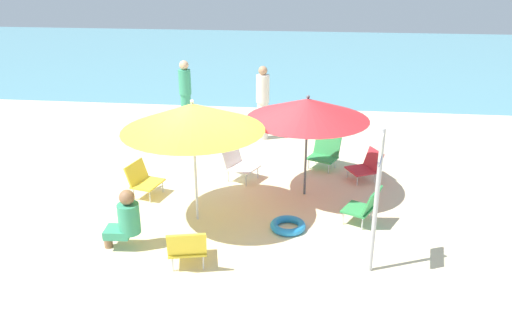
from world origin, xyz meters
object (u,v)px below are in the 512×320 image
at_px(umbrella_red, 308,109).
at_px(warning_sign, 378,180).
at_px(beach_chair_a, 367,165).
at_px(person_a, 185,95).
at_px(beach_chair_b, 187,246).
at_px(swim_ring, 288,226).
at_px(beach_chair_f, 365,206).
at_px(umbrella_yellow, 193,117).
at_px(beach_chair_e, 238,163).
at_px(beach_chair_d, 325,152).
at_px(person_b, 263,103).
at_px(person_c, 125,219).
at_px(beach_chair_c, 143,179).

bearing_deg(umbrella_red, warning_sign, -67.55).
bearing_deg(beach_chair_a, person_a, -57.88).
bearing_deg(beach_chair_b, swim_ring, -60.46).
relative_size(warning_sign, swim_ring, 3.64).
bearing_deg(beach_chair_f, umbrella_yellow, 29.71).
bearing_deg(beach_chair_e, beach_chair_a, 30.89).
bearing_deg(beach_chair_b, umbrella_yellow, -5.36).
relative_size(beach_chair_d, person_b, 0.42).
bearing_deg(swim_ring, person_b, 101.25).
bearing_deg(beach_chair_b, person_a, 1.26).
bearing_deg(person_c, beach_chair_e, -119.45).
relative_size(beach_chair_f, person_c, 0.71).
xyz_separation_m(umbrella_yellow, person_c, (-0.81, -0.95, -1.25)).
height_order(umbrella_yellow, beach_chair_e, umbrella_yellow).
bearing_deg(swim_ring, beach_chair_a, 56.56).
xyz_separation_m(person_c, swim_ring, (2.26, 0.80, -0.40)).
xyz_separation_m(beach_chair_f, swim_ring, (-1.17, -0.29, -0.27)).
relative_size(beach_chair_d, person_c, 0.77).
bearing_deg(person_b, beach_chair_b, -1.56).
distance_m(beach_chair_d, beach_chair_e, 1.81).
relative_size(beach_chair_a, person_b, 0.42).
relative_size(umbrella_yellow, swim_ring, 3.92).
bearing_deg(person_a, beach_chair_e, -48.74).
height_order(umbrella_red, swim_ring, umbrella_red).
bearing_deg(beach_chair_e, person_a, 146.11).
xyz_separation_m(umbrella_yellow, swim_ring, (1.46, -0.16, -1.65)).
bearing_deg(person_c, warning_sign, 172.79).
height_order(beach_chair_a, beach_chair_e, beach_chair_e).
relative_size(person_c, swim_ring, 1.66).
xyz_separation_m(beach_chair_d, person_b, (-1.41, 1.55, 0.53)).
bearing_deg(umbrella_red, swim_ring, -99.76).
height_order(umbrella_yellow, umbrella_red, umbrella_yellow).
distance_m(beach_chair_f, swim_ring, 1.23).
relative_size(beach_chair_b, beach_chair_c, 1.08).
relative_size(beach_chair_d, beach_chair_e, 0.94).
height_order(beach_chair_b, person_c, person_c).
distance_m(warning_sign, swim_ring, 1.97).
bearing_deg(person_a, beach_chair_f, -37.63).
relative_size(beach_chair_a, beach_chair_d, 1.00).
bearing_deg(beach_chair_b, person_c, 56.39).
xyz_separation_m(person_a, warning_sign, (3.86, -5.49, 0.45)).
relative_size(beach_chair_a, person_a, 0.41).
relative_size(umbrella_yellow, person_a, 1.27).
bearing_deg(person_a, beach_chair_c, -78.39).
relative_size(beach_chair_a, beach_chair_e, 0.95).
distance_m(beach_chair_e, person_a, 3.24).
xyz_separation_m(umbrella_red, beach_chair_e, (-1.26, 0.51, -1.23)).
relative_size(person_a, person_b, 1.01).
bearing_deg(swim_ring, umbrella_red, 80.24).
bearing_deg(warning_sign, beach_chair_d, 110.91).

